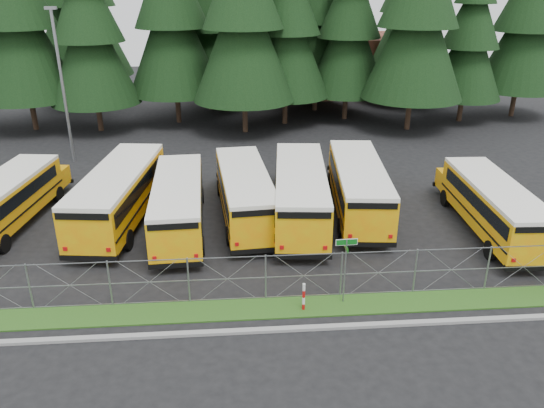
{
  "coord_description": "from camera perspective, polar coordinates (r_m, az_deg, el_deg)",
  "views": [
    {
      "loc": [
        -2.15,
        -18.9,
        11.84
      ],
      "look_at": [
        -0.36,
        4.0,
        1.97
      ],
      "focal_mm": 35.0,
      "sensor_mm": 36.0,
      "label": 1
    }
  ],
  "objects": [
    {
      "name": "light_standard",
      "position": [
        38.3,
        -21.65,
        12.14
      ],
      "size": [
        0.7,
        0.35,
        10.14
      ],
      "color": "gray",
      "rests_on": "ground"
    },
    {
      "name": "conifer_5",
      "position": [
        45.68,
        1.49,
        18.8
      ],
      "size": [
        7.5,
        7.5,
        16.6
      ],
      "primitive_type": null,
      "color": "black",
      "rests_on": "ground"
    },
    {
      "name": "conifer_11",
      "position": [
        51.42,
        -6.97,
        18.85
      ],
      "size": [
        7.26,
        7.26,
        16.06
      ],
      "primitive_type": null,
      "color": "black",
      "rests_on": "ground"
    },
    {
      "name": "conifer_8",
      "position": [
        49.55,
        20.54,
        16.23
      ],
      "size": [
        6.31,
        6.31,
        13.95
      ],
      "primitive_type": null,
      "color": "black",
      "rests_on": "ground"
    },
    {
      "name": "chainlink_fence",
      "position": [
        21.04,
        2.06,
        -7.79
      ],
      "size": [
        44.0,
        0.1,
        2.0
      ],
      "primitive_type": null,
      "color": "gray",
      "rests_on": "ground"
    },
    {
      "name": "street_sign",
      "position": [
        20.42,
        7.93,
        -5.7
      ],
      "size": [
        0.84,
        0.55,
        2.81
      ],
      "color": "gray",
      "rests_on": "ground"
    },
    {
      "name": "bus_2",
      "position": [
        28.51,
        -15.88,
        0.96
      ],
      "size": [
        3.93,
        11.34,
        2.91
      ],
      "primitive_type": null,
      "rotation": [
        0.0,
        0.0,
        -0.12
      ],
      "color": "orange",
      "rests_on": "ground"
    },
    {
      "name": "bus_5",
      "position": [
        27.59,
        3.05,
        1.09
      ],
      "size": [
        3.66,
        11.24,
        2.89
      ],
      "primitive_type": null,
      "rotation": [
        0.0,
        0.0,
        -0.1
      ],
      "color": "orange",
      "rests_on": "ground"
    },
    {
      "name": "conifer_12",
      "position": [
        50.9,
        4.92,
        19.81
      ],
      "size": [
        8.0,
        8.0,
        17.69
      ],
      "primitive_type": null,
      "color": "black",
      "rests_on": "ground"
    },
    {
      "name": "bus_east",
      "position": [
        28.48,
        22.41,
        -0.28
      ],
      "size": [
        2.83,
        10.15,
        2.63
      ],
      "primitive_type": null,
      "rotation": [
        0.0,
        0.0,
        -0.05
      ],
      "color": "orange",
      "rests_on": "ground"
    },
    {
      "name": "curb",
      "position": [
        19.82,
        2.71,
        -13.24
      ],
      "size": [
        50.0,
        0.25,
        0.12
      ],
      "primitive_type": "cube",
      "color": "gray",
      "rests_on": "ground"
    },
    {
      "name": "conifer_13",
      "position": [
        55.28,
        15.24,
        20.26
      ],
      "size": [
        8.74,
        8.74,
        19.34
      ],
      "primitive_type": null,
      "color": "black",
      "rests_on": "ground"
    },
    {
      "name": "ground",
      "position": [
        22.4,
        1.74,
        -8.66
      ],
      "size": [
        120.0,
        120.0,
        0.0
      ],
      "primitive_type": "plane",
      "color": "black",
      "rests_on": "ground"
    },
    {
      "name": "bus_6",
      "position": [
        28.88,
        9.18,
        1.76
      ],
      "size": [
        3.61,
        10.93,
        2.81
      ],
      "primitive_type": null,
      "rotation": [
        0.0,
        0.0,
        -0.1
      ],
      "color": "orange",
      "rests_on": "ground"
    },
    {
      "name": "conifer_4",
      "position": [
        42.94,
        -3.14,
        19.5
      ],
      "size": [
        8.18,
        8.18,
        18.1
      ],
      "primitive_type": null,
      "color": "black",
      "rests_on": "ground"
    },
    {
      "name": "bus_3",
      "position": [
        26.97,
        -9.99,
        -0.04
      ],
      "size": [
        2.87,
        10.29,
        2.67
      ],
      "primitive_type": null,
      "rotation": [
        0.0,
        0.0,
        0.05
      ],
      "color": "orange",
      "rests_on": "ground"
    },
    {
      "name": "conifer_1",
      "position": [
        47.9,
        -25.83,
        17.69
      ],
      "size": [
        8.13,
        8.13,
        17.98
      ],
      "primitive_type": null,
      "color": "black",
      "rests_on": "ground"
    },
    {
      "name": "conifer_6",
      "position": [
        47.84,
        8.31,
        18.2
      ],
      "size": [
        7.07,
        7.07,
        15.63
      ],
      "primitive_type": null,
      "color": "black",
      "rests_on": "ground"
    },
    {
      "name": "brick_building",
      "position": [
        60.11,
        3.49,
        14.76
      ],
      "size": [
        22.0,
        10.0,
        6.0
      ],
      "primitive_type": "cube",
      "color": "maroon",
      "rests_on": "ground"
    },
    {
      "name": "bus_4",
      "position": [
        27.81,
        -3.0,
        1.07
      ],
      "size": [
        3.3,
        10.51,
        2.71
      ],
      "primitive_type": null,
      "rotation": [
        0.0,
        0.0,
        0.08
      ],
      "color": "orange",
      "rests_on": "ground"
    },
    {
      "name": "conifer_7",
      "position": [
        45.17,
        15.47,
        18.98
      ],
      "size": [
        8.22,
        8.22,
        18.17
      ],
      "primitive_type": null,
      "color": "black",
      "rests_on": "ground"
    },
    {
      "name": "bus_0",
      "position": [
        30.06,
        -26.43,
        0.18
      ],
      "size": [
        3.57,
        10.15,
        2.6
      ],
      "primitive_type": null,
      "rotation": [
        0.0,
        0.0,
        -0.13
      ],
      "color": "orange",
      "rests_on": "ground"
    },
    {
      "name": "conifer_2",
      "position": [
        45.65,
        -19.15,
        17.12
      ],
      "size": [
        7.16,
        7.16,
        15.83
      ],
      "primitive_type": null,
      "color": "black",
      "rests_on": "ground"
    },
    {
      "name": "conifer_9",
      "position": [
        53.18,
        25.81,
        17.26
      ],
      "size": [
        7.49,
        7.49,
        16.57
      ],
      "primitive_type": null,
      "color": "black",
      "rests_on": "ground"
    },
    {
      "name": "conifer_3",
      "position": [
        46.81,
        -10.74,
        19.2
      ],
      "size": [
        7.99,
        7.99,
        17.66
      ],
      "primitive_type": null,
      "color": "black",
      "rests_on": "ground"
    },
    {
      "name": "grass_verge",
      "position": [
        20.97,
        2.24,
        -11.04
      ],
      "size": [
        50.0,
        1.4,
        0.06
      ],
      "primitive_type": "cube",
      "color": "#1A4914",
      "rests_on": "ground"
    },
    {
      "name": "striped_bollard",
      "position": [
        20.54,
        3.43,
        -9.98
      ],
      "size": [
        0.11,
        0.11,
        1.2
      ],
      "primitive_type": "cylinder",
      "color": "#B20C0C",
      "rests_on": "ground"
    }
  ]
}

